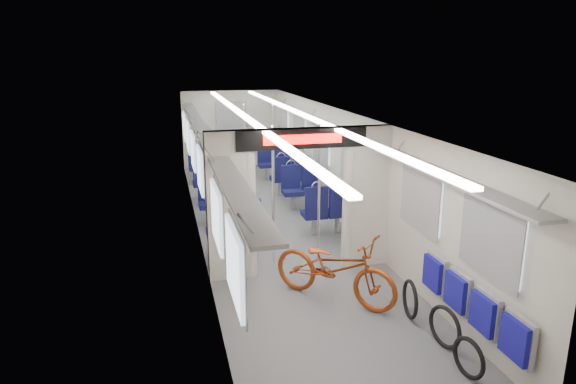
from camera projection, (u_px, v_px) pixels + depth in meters
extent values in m
plane|color=#515456|center=(274.00, 230.00, 10.16)|extent=(12.00, 12.00, 0.00)
cube|color=beige|center=(197.00, 177.00, 9.52)|extent=(0.02, 12.00, 2.30)
cube|color=beige|center=(344.00, 169.00, 10.19)|extent=(0.02, 12.00, 2.30)
cube|color=beige|center=(231.00, 129.00, 15.48)|extent=(2.90, 0.02, 2.30)
cube|color=beige|center=(426.00, 334.00, 4.23)|extent=(2.90, 0.02, 2.30)
cube|color=silver|center=(273.00, 113.00, 9.55)|extent=(2.90, 12.00, 0.02)
cube|color=white|center=(244.00, 116.00, 9.43)|extent=(0.12, 11.40, 0.04)
cube|color=white|center=(301.00, 114.00, 9.69)|extent=(0.12, 11.40, 0.04)
cube|color=beige|center=(229.00, 216.00, 7.76)|extent=(0.65, 0.18, 2.00)
cube|color=beige|center=(367.00, 206.00, 8.28)|extent=(0.65, 0.18, 2.00)
cube|color=beige|center=(301.00, 138.00, 7.72)|extent=(2.90, 0.18, 0.30)
cylinder|color=beige|center=(250.00, 214.00, 7.84)|extent=(0.20, 0.20, 2.00)
cylinder|color=beige|center=(348.00, 207.00, 8.20)|extent=(0.20, 0.20, 2.00)
cube|color=black|center=(303.00, 139.00, 7.61)|extent=(2.00, 0.03, 0.30)
cube|color=#FF0C07|center=(303.00, 139.00, 7.59)|extent=(1.20, 0.02, 0.14)
cube|color=silver|center=(234.00, 266.00, 4.96)|extent=(0.04, 1.00, 0.75)
cube|color=silver|center=(492.00, 241.00, 5.62)|extent=(0.04, 1.00, 0.75)
cube|color=silver|center=(217.00, 216.00, 6.46)|extent=(0.04, 1.00, 0.75)
cube|color=silver|center=(422.00, 201.00, 7.12)|extent=(0.04, 1.00, 0.75)
cube|color=silver|center=(200.00, 170.00, 8.99)|extent=(0.04, 1.00, 0.75)
cube|color=silver|center=(352.00, 162.00, 9.65)|extent=(0.04, 1.00, 0.75)
cube|color=silver|center=(193.00, 151.00, 10.77)|extent=(0.04, 1.00, 0.75)
cube|color=silver|center=(322.00, 145.00, 11.43)|extent=(0.04, 1.00, 0.75)
cube|color=silver|center=(188.00, 137.00, 12.55)|extent=(0.04, 1.00, 0.75)
cube|color=silver|center=(300.00, 132.00, 13.21)|extent=(0.04, 1.00, 0.75)
cube|color=silver|center=(184.00, 127.00, 14.24)|extent=(0.04, 1.00, 0.75)
cube|color=silver|center=(284.00, 123.00, 14.89)|extent=(0.04, 1.00, 0.75)
cube|color=gray|center=(236.00, 189.00, 5.60)|extent=(0.30, 3.60, 0.04)
cube|color=gray|center=(445.00, 176.00, 6.19)|extent=(0.30, 3.60, 0.04)
cube|color=gray|center=(197.00, 121.00, 11.22)|extent=(0.30, 7.60, 0.04)
cube|color=gray|center=(308.00, 117.00, 11.81)|extent=(0.30, 7.60, 0.04)
cube|color=gray|center=(232.00, 134.00, 15.46)|extent=(0.90, 0.05, 2.00)
imported|color=#963C15|center=(335.00, 268.00, 7.15)|extent=(1.77, 1.82, 0.99)
cube|color=gray|center=(519.00, 339.00, 5.21)|extent=(0.06, 0.44, 0.50)
cube|color=navy|center=(514.00, 340.00, 5.20)|extent=(0.06, 0.40, 0.42)
cube|color=gray|center=(487.00, 313.00, 5.73)|extent=(0.06, 0.44, 0.50)
cube|color=navy|center=(482.00, 314.00, 5.71)|extent=(0.06, 0.40, 0.42)
cube|color=gray|center=(460.00, 292.00, 6.24)|extent=(0.06, 0.44, 0.50)
cube|color=navy|center=(455.00, 292.00, 6.23)|extent=(0.06, 0.40, 0.42)
cube|color=gray|center=(437.00, 273.00, 6.76)|extent=(0.06, 0.44, 0.50)
cube|color=navy|center=(432.00, 274.00, 6.74)|extent=(0.06, 0.40, 0.42)
torus|color=black|center=(468.00, 360.00, 5.49)|extent=(0.13, 0.47, 0.47)
torus|color=black|center=(445.00, 329.00, 6.06)|extent=(0.16, 0.53, 0.53)
torus|color=black|center=(410.00, 301.00, 6.74)|extent=(0.12, 0.53, 0.53)
cube|color=#0D0E3B|center=(247.00, 230.00, 8.93)|extent=(0.45, 0.42, 0.10)
cylinder|color=gray|center=(247.00, 242.00, 8.99)|extent=(0.10, 0.10, 0.35)
cube|color=#0D0E3B|center=(248.00, 215.00, 8.68)|extent=(0.45, 0.08, 0.55)
torus|color=silver|center=(248.00, 200.00, 8.61)|extent=(0.23, 0.03, 0.23)
cube|color=#0D0E3B|center=(233.00, 203.00, 10.53)|extent=(0.45, 0.42, 0.10)
cylinder|color=gray|center=(233.00, 214.00, 10.59)|extent=(0.10, 0.10, 0.35)
cube|color=#0D0E3B|center=(232.00, 186.00, 10.60)|extent=(0.45, 0.08, 0.55)
torus|color=silver|center=(231.00, 173.00, 10.53)|extent=(0.23, 0.03, 0.23)
cube|color=#0D0E3B|center=(220.00, 232.00, 8.82)|extent=(0.45, 0.42, 0.10)
cylinder|color=gray|center=(220.00, 245.00, 8.88)|extent=(0.10, 0.10, 0.35)
cube|color=#0D0E3B|center=(220.00, 217.00, 8.58)|extent=(0.45, 0.08, 0.55)
torus|color=silver|center=(220.00, 202.00, 8.50)|extent=(0.23, 0.03, 0.23)
cube|color=#0D0E3B|center=(210.00, 205.00, 10.42)|extent=(0.45, 0.42, 0.10)
cylinder|color=gray|center=(211.00, 215.00, 10.48)|extent=(0.10, 0.10, 0.35)
cube|color=#0D0E3B|center=(209.00, 187.00, 10.49)|extent=(0.45, 0.08, 0.55)
torus|color=silver|center=(208.00, 174.00, 10.42)|extent=(0.23, 0.03, 0.23)
cube|color=#0D0E3B|center=(314.00, 214.00, 9.80)|extent=(0.44, 0.41, 0.10)
cylinder|color=gray|center=(314.00, 226.00, 9.86)|extent=(0.10, 0.10, 0.35)
cube|color=#0D0E3B|center=(317.00, 201.00, 9.56)|extent=(0.44, 0.08, 0.54)
torus|color=silver|center=(317.00, 187.00, 9.49)|extent=(0.22, 0.03, 0.22)
cube|color=#0D0E3B|center=(293.00, 192.00, 11.35)|extent=(0.44, 0.41, 0.10)
cylinder|color=gray|center=(293.00, 202.00, 11.41)|extent=(0.10, 0.10, 0.35)
cube|color=#0D0E3B|center=(291.00, 177.00, 11.43)|extent=(0.44, 0.08, 0.54)
torus|color=silver|center=(291.00, 165.00, 11.35)|extent=(0.22, 0.03, 0.22)
cube|color=#0D0E3B|center=(337.00, 213.00, 9.91)|extent=(0.44, 0.41, 0.10)
cylinder|color=gray|center=(337.00, 224.00, 9.97)|extent=(0.10, 0.10, 0.35)
cube|color=#0D0E3B|center=(341.00, 199.00, 9.67)|extent=(0.44, 0.08, 0.54)
torus|color=silver|center=(341.00, 185.00, 9.60)|extent=(0.22, 0.03, 0.22)
cube|color=#0D0E3B|center=(313.00, 191.00, 11.46)|extent=(0.44, 0.41, 0.10)
cylinder|color=gray|center=(313.00, 201.00, 11.52)|extent=(0.10, 0.10, 0.35)
cube|color=#0D0E3B|center=(311.00, 175.00, 11.53)|extent=(0.44, 0.08, 0.54)
torus|color=silver|center=(311.00, 164.00, 11.46)|extent=(0.22, 0.03, 0.22)
cube|color=#0D0E3B|center=(223.00, 182.00, 12.23)|extent=(0.45, 0.42, 0.10)
cylinder|color=gray|center=(223.00, 191.00, 12.29)|extent=(0.10, 0.10, 0.35)
cube|color=#0D0E3B|center=(223.00, 170.00, 11.99)|extent=(0.45, 0.08, 0.55)
torus|color=silver|center=(223.00, 159.00, 11.91)|extent=(0.23, 0.03, 0.23)
cube|color=#0D0E3B|center=(215.00, 167.00, 13.83)|extent=(0.45, 0.42, 0.10)
cylinder|color=gray|center=(215.00, 175.00, 13.89)|extent=(0.10, 0.10, 0.35)
cube|color=#0D0E3B|center=(214.00, 154.00, 13.90)|extent=(0.45, 0.08, 0.55)
torus|color=silver|center=(214.00, 144.00, 13.83)|extent=(0.23, 0.03, 0.23)
cube|color=#0D0E3B|center=(203.00, 183.00, 12.12)|extent=(0.45, 0.42, 0.10)
cylinder|color=gray|center=(203.00, 192.00, 12.18)|extent=(0.10, 0.10, 0.35)
cube|color=#0D0E3B|center=(203.00, 171.00, 11.88)|extent=(0.45, 0.08, 0.55)
torus|color=silver|center=(202.00, 160.00, 11.81)|extent=(0.23, 0.03, 0.23)
cube|color=#0D0E3B|center=(198.00, 168.00, 13.72)|extent=(0.45, 0.42, 0.10)
cylinder|color=gray|center=(198.00, 176.00, 13.78)|extent=(0.10, 0.10, 0.35)
cube|color=#0D0E3B|center=(197.00, 155.00, 13.80)|extent=(0.45, 0.08, 0.55)
torus|color=silver|center=(196.00, 145.00, 13.72)|extent=(0.23, 0.03, 0.23)
cube|color=#0D0E3B|center=(280.00, 179.00, 12.55)|extent=(0.43, 0.40, 0.10)
cylinder|color=gray|center=(280.00, 188.00, 12.61)|extent=(0.10, 0.10, 0.35)
cube|color=#0D0E3B|center=(281.00, 168.00, 12.32)|extent=(0.43, 0.08, 0.53)
torus|color=silver|center=(281.00, 157.00, 12.25)|extent=(0.22, 0.03, 0.22)
cube|color=#0D0E3B|center=(267.00, 165.00, 14.08)|extent=(0.43, 0.40, 0.10)
cylinder|color=gray|center=(267.00, 173.00, 14.14)|extent=(0.10, 0.10, 0.35)
cube|color=#0D0E3B|center=(265.00, 153.00, 14.15)|extent=(0.43, 0.08, 0.53)
torus|color=silver|center=(265.00, 143.00, 14.09)|extent=(0.22, 0.03, 0.22)
cube|color=#0D0E3B|center=(298.00, 178.00, 12.66)|extent=(0.43, 0.40, 0.10)
cylinder|color=gray|center=(298.00, 187.00, 12.72)|extent=(0.10, 0.10, 0.35)
cube|color=#0D0E3B|center=(300.00, 167.00, 12.43)|extent=(0.43, 0.08, 0.53)
torus|color=silver|center=(300.00, 156.00, 12.36)|extent=(0.22, 0.03, 0.22)
cube|color=#0D0E3B|center=(283.00, 164.00, 14.19)|extent=(0.43, 0.40, 0.10)
cylinder|color=gray|center=(283.00, 172.00, 14.25)|extent=(0.10, 0.10, 0.35)
cube|color=#0D0E3B|center=(282.00, 152.00, 14.26)|extent=(0.43, 0.08, 0.53)
torus|color=silver|center=(282.00, 143.00, 14.19)|extent=(0.22, 0.03, 0.22)
cylinder|color=silver|center=(273.00, 196.00, 8.28)|extent=(0.05, 0.05, 2.30)
cylinder|color=silver|center=(319.00, 194.00, 8.38)|extent=(0.05, 0.05, 2.30)
cylinder|color=silver|center=(245.00, 156.00, 11.53)|extent=(0.04, 0.04, 2.30)
cylinder|color=silver|center=(273.00, 155.00, 11.63)|extent=(0.04, 0.04, 2.30)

